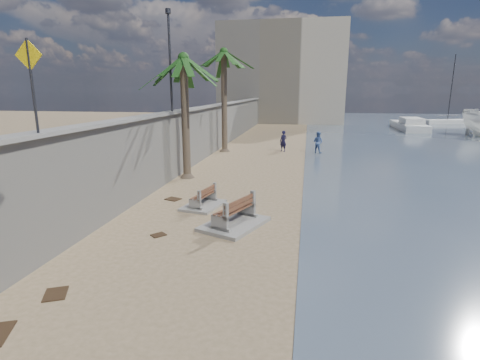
{
  "coord_description": "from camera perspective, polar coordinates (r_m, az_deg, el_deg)",
  "views": [
    {
      "loc": [
        2.09,
        -7.41,
        4.73
      ],
      "look_at": [
        -0.5,
        7.0,
        1.2
      ],
      "focal_mm": 28.0,
      "sensor_mm": 36.0,
      "label": 1
    }
  ],
  "objects": [
    {
      "name": "end_building",
      "position": [
        59.59,
        6.49,
        15.66
      ],
      "size": [
        18.0,
        12.0,
        14.0
      ],
      "primitive_type": "cube",
      "color": "#B7AA93",
      "rests_on": "ground_plane"
    },
    {
      "name": "yacht_far",
      "position": [
        51.01,
        24.32,
        7.44
      ],
      "size": [
        2.89,
        9.74,
        1.5
      ],
      "primitive_type": null,
      "rotation": [
        0.0,
        0.0,
        1.55
      ],
      "color": "silver",
      "rests_on": "bay_water"
    },
    {
      "name": "pedestrian_sign",
      "position": [
        11.39,
        -29.26,
        14.03
      ],
      "size": [
        0.78,
        0.07,
        2.4
      ],
      "color": "#2D2D33",
      "rests_on": "wall_cap"
    },
    {
      "name": "seawall",
      "position": [
        28.52,
        -4.72,
        7.51
      ],
      "size": [
        0.45,
        70.0,
        3.5
      ],
      "primitive_type": "cube",
      "color": "gray",
      "rests_on": "ground_plane"
    },
    {
      "name": "person_a",
      "position": [
        29.73,
        6.62,
        6.13
      ],
      "size": [
        0.81,
        0.74,
        1.87
      ],
      "primitive_type": "imported",
      "rotation": [
        0.0,
        0.0,
        -0.54
      ],
      "color": "#151335",
      "rests_on": "ground_plane"
    },
    {
      "name": "person_b",
      "position": [
        29.45,
        11.79,
        5.83
      ],
      "size": [
        1.11,
        1.03,
        1.83
      ],
      "primitive_type": "imported",
      "rotation": [
        0.0,
        0.0,
        2.62
      ],
      "color": "#516EA8",
      "rests_on": "ground_plane"
    },
    {
      "name": "wall_cap",
      "position": [
        28.38,
        -4.79,
        11.13
      ],
      "size": [
        0.8,
        70.0,
        0.12
      ],
      "primitive_type": "cube",
      "color": "gray",
      "rests_on": "seawall"
    },
    {
      "name": "streetlight",
      "position": [
        20.78,
        -10.66,
        18.62
      ],
      "size": [
        0.28,
        0.28,
        5.12
      ],
      "color": "#2D2D33",
      "rests_on": "wall_cap"
    },
    {
      "name": "sailboat_west",
      "position": [
        61.85,
        29.03,
        7.79
      ],
      "size": [
        6.97,
        3.8,
        9.63
      ],
      "color": "silver",
      "rests_on": "bay_water"
    },
    {
      "name": "debris_c",
      "position": [
        16.89,
        -10.16,
        -2.87
      ],
      "size": [
        0.77,
        0.69,
        0.03
      ],
      "primitive_type": "cube",
      "rotation": [
        0.0,
        0.0,
        2.78
      ],
      "color": "#382616",
      "rests_on": "ground_plane"
    },
    {
      "name": "bench_far",
      "position": [
        15.59,
        -5.63,
        -2.81
      ],
      "size": [
        1.68,
        2.16,
        0.81
      ],
      "color": "gray",
      "rests_on": "ground_plane"
    },
    {
      "name": "palm_mid",
      "position": [
        20.46,
        -8.61,
        17.7
      ],
      "size": [
        5.0,
        5.0,
        7.24
      ],
      "color": "brown",
      "rests_on": "ground_plane"
    },
    {
      "name": "debris_d",
      "position": [
        12.92,
        -12.3,
        -8.18
      ],
      "size": [
        0.57,
        0.58,
        0.03
      ],
      "primitive_type": "cube",
      "rotation": [
        0.0,
        0.0,
        4.01
      ],
      "color": "#382616",
      "rests_on": "ground_plane"
    },
    {
      "name": "debris_b",
      "position": [
        10.27,
        -26.29,
        -15.3
      ],
      "size": [
        0.72,
        0.78,
        0.03
      ],
      "primitive_type": "cube",
      "rotation": [
        0.0,
        0.0,
        5.16
      ],
      "color": "#382616",
      "rests_on": "ground_plane"
    },
    {
      "name": "ground_plane",
      "position": [
        9.03,
        -4.99,
        -18.07
      ],
      "size": [
        140.0,
        140.0,
        0.0
      ],
      "primitive_type": "plane",
      "color": "#9B805F"
    },
    {
      "name": "bench_near",
      "position": [
        13.32,
        -0.88,
        -5.19
      ],
      "size": [
        2.46,
        2.9,
        1.02
      ],
      "color": "gray",
      "rests_on": "ground_plane"
    },
    {
      "name": "palm_back",
      "position": [
        29.41,
        -2.48,
        18.73
      ],
      "size": [
        5.0,
        5.0,
        8.41
      ],
      "color": "brown",
      "rests_on": "ground_plane"
    }
  ]
}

